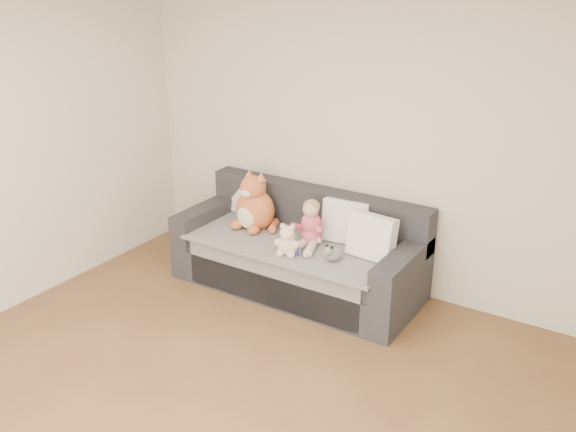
# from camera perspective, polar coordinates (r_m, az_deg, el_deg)

# --- Properties ---
(room_shell) EXTENTS (5.00, 5.00, 5.00)m
(room_shell) POSITION_cam_1_polar(r_m,az_deg,el_deg) (3.93, -6.77, -0.26)
(room_shell) COLOR brown
(room_shell) RESTS_ON ground
(sofa) EXTENTS (2.20, 0.94, 0.85)m
(sofa) POSITION_cam_1_polar(r_m,az_deg,el_deg) (5.75, 1.02, -3.48)
(sofa) COLOR #26272B
(sofa) RESTS_ON ground
(cushion_left) EXTENTS (0.43, 0.26, 0.38)m
(cushion_left) POSITION_cam_1_polar(r_m,az_deg,el_deg) (6.16, -3.37, 1.72)
(cushion_left) COLOR silver
(cushion_left) RESTS_ON sofa
(cushion_right_back) EXTENTS (0.43, 0.24, 0.38)m
(cushion_right_back) POSITION_cam_1_polar(r_m,az_deg,el_deg) (5.58, 5.16, -0.48)
(cushion_right_back) COLOR silver
(cushion_right_back) RESTS_ON sofa
(cushion_right_front) EXTENTS (0.42, 0.22, 0.38)m
(cushion_right_front) POSITION_cam_1_polar(r_m,az_deg,el_deg) (5.30, 7.45, -1.83)
(cushion_right_front) COLOR silver
(cushion_right_front) RESTS_ON sofa
(toddler) EXTENTS (0.29, 0.42, 0.41)m
(toddler) POSITION_cam_1_polar(r_m,az_deg,el_deg) (5.49, 1.95, -0.95)
(toddler) COLOR #C14449
(toddler) RESTS_ON sofa
(plush_cat) EXTENTS (0.45, 0.38, 0.57)m
(plush_cat) POSITION_cam_1_polar(r_m,az_deg,el_deg) (5.84, -3.02, 0.85)
(plush_cat) COLOR #A65024
(plush_cat) RESTS_ON sofa
(teddy_bear) EXTENTS (0.22, 0.17, 0.28)m
(teddy_bear) POSITION_cam_1_polar(r_m,az_deg,el_deg) (5.32, -0.07, -2.37)
(teddy_bear) COLOR beige
(teddy_bear) RESTS_ON sofa
(plush_cow) EXTENTS (0.13, 0.20, 0.16)m
(plush_cow) POSITION_cam_1_polar(r_m,az_deg,el_deg) (5.25, 4.02, -3.33)
(plush_cow) COLOR white
(plush_cow) RESTS_ON sofa
(sippy_cup) EXTENTS (0.09, 0.07, 0.10)m
(sippy_cup) POSITION_cam_1_polar(r_m,az_deg,el_deg) (5.35, 0.74, -2.95)
(sippy_cup) COLOR #483592
(sippy_cup) RESTS_ON sofa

